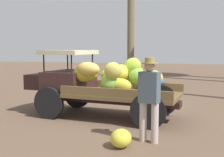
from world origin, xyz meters
name	(u,v)px	position (x,y,z in m)	size (l,w,h in m)	color
ground_plane	(107,117)	(0.00, 0.00, 0.00)	(60.00, 60.00, 0.00)	brown
truck	(95,83)	(0.36, -0.07, 0.96)	(4.58, 2.17, 1.88)	#321D1C
farmer	(149,95)	(-1.44, 1.84, 0.99)	(0.54, 0.50, 1.74)	#BDACA8
loose_banana_bunch	(121,138)	(-0.96, 2.32, 0.18)	(0.50, 0.41, 0.36)	gold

